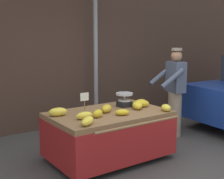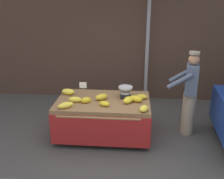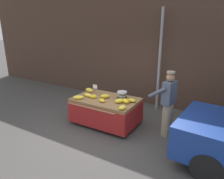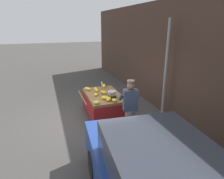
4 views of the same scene
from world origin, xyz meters
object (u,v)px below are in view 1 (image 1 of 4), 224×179
Objects in this scene: weighing_scale at (124,100)px; banana_bunch_2 at (58,112)px; street_pole at (96,50)px; banana_bunch_6 at (122,112)px; banana_bunch_9 at (106,108)px; vendor_person at (175,92)px; price_sign at (84,99)px; banana_bunch_4 at (84,115)px; banana_bunch_3 at (166,108)px; banana_bunch_5 at (141,102)px; banana_bunch_8 at (98,113)px; banana_bunch_7 at (87,121)px; banana_bunch_0 at (137,105)px; banana_bunch_1 at (141,103)px; banana_cart at (109,124)px.

banana_bunch_2 is (-1.18, 0.07, -0.06)m from weighing_scale.
street_pole is 2.41m from banana_bunch_6.
weighing_scale is 1.33× the size of banana_bunch_6.
vendor_person reaches higher than banana_bunch_9.
banana_bunch_4 is at bearing -121.35° from price_sign.
street_pole is 9.64× the size of price_sign.
banana_bunch_3 is at bearing -30.34° from banana_bunch_9.
price_sign is 1.27× the size of banana_bunch_9.
banana_bunch_4 is 2.26m from vendor_person.
banana_bunch_5 is at bearing 30.21° from banana_bunch_6.
banana_bunch_5 is (-0.15, -1.69, -0.82)m from street_pole.
banana_bunch_5 is at bearing 15.77° from banana_bunch_8.
banana_bunch_7 is (-1.42, 0.03, 0.00)m from banana_bunch_3.
banana_bunch_7 is (-1.54, -2.25, -0.81)m from street_pole.
banana_bunch_3 is (0.29, -0.36, -0.01)m from banana_bunch_0.
price_sign is 1.06m from banana_bunch_1.
banana_bunch_2 is at bearing 176.74° from weighing_scale.
banana_bunch_8 is 0.12× the size of vendor_person.
banana_bunch_2 reaches higher than banana_bunch_8.
street_pole reaches higher than weighing_scale.
banana_bunch_4 is 1.12× the size of banana_bunch_5.
banana_bunch_0 is at bearing 5.13° from banana_bunch_8.
banana_bunch_2 is at bearing 163.09° from banana_bunch_9.
price_sign is 1.14× the size of banana_bunch_7.
banana_bunch_1 is at bearing 23.92° from banana_bunch_6.
banana_bunch_8 is (-1.09, 0.29, 0.00)m from banana_bunch_3.
banana_bunch_5 is (0.75, 0.13, 0.25)m from banana_cart.
price_sign is 0.60m from banana_bunch_6.
banana_bunch_3 is (1.53, -0.69, -0.01)m from banana_bunch_2.
banana_bunch_0 is (0.89, -0.15, -0.19)m from price_sign.
banana_bunch_0 is 0.15× the size of vendor_person.
weighing_scale reaches higher than banana_bunch_0.
weighing_scale reaches higher than banana_bunch_7.
banana_bunch_5 is at bearing 8.17° from banana_bunch_9.
vendor_person reaches higher than banana_bunch_1.
banana_bunch_4 is 0.52m from banana_bunch_9.
banana_bunch_8 is at bearing -151.04° from banana_cart.
street_pole is 1.92m from vendor_person.
banana_bunch_8 is (-0.80, -0.07, -0.00)m from banana_bunch_0.
banana_bunch_8 is 2.05m from vendor_person.
banana_bunch_5 is 1.50m from banana_bunch_7.
street_pole reaches higher than vendor_person.
banana_bunch_4 is 0.96× the size of banana_bunch_9.
vendor_person is (2.45, 0.01, 0.04)m from banana_bunch_2.
banana_bunch_9 reaches higher than banana_bunch_5.
banana_bunch_3 is at bearing -142.38° from vendor_person.
weighing_scale is 1.39× the size of banana_bunch_8.
vendor_person reaches higher than banana_bunch_4.
banana_bunch_4 reaches higher than banana_bunch_6.
weighing_scale reaches higher than banana_bunch_9.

